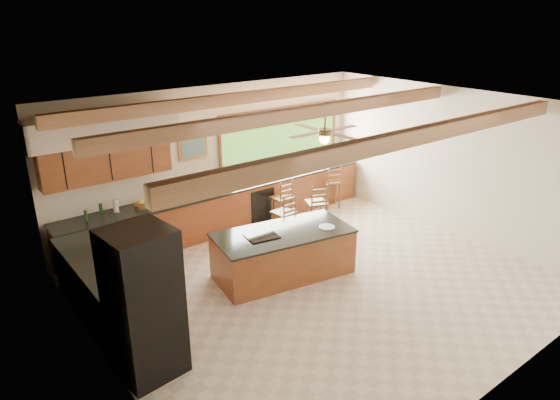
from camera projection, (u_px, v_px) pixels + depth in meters
ground at (318, 282)px, 8.59m from camera, size 7.20×7.20×0.00m
room_shell at (288, 152)px, 8.19m from camera, size 7.27×6.54×3.02m
counter_run at (202, 223)px, 9.82m from camera, size 7.12×3.10×1.22m
island at (283, 253)px, 8.72m from camera, size 2.53×1.51×0.85m
refrigerator at (144, 304)px, 6.16m from camera, size 0.85×0.83×2.00m
bar_stool_a at (318, 204)px, 10.27m from camera, size 0.52×0.52×1.10m
bar_stool_b at (286, 214)px, 9.79m from camera, size 0.42×0.42×1.09m
bar_stool_c at (283, 199)px, 10.62m from camera, size 0.39×0.39×1.05m
bar_stool_d at (334, 183)px, 11.63m from camera, size 0.49×0.50×1.05m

